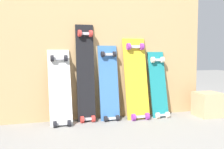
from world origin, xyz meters
name	(u,v)px	position (x,y,z in m)	size (l,w,h in m)	color
ground_plane	(110,118)	(0.00, 0.00, 0.00)	(12.00, 12.00, 0.00)	gray
plywood_wall_panel	(108,48)	(0.00, 0.07, 0.70)	(2.06, 0.04, 1.40)	tan
skateboard_white	(60,91)	(-0.50, -0.07, 0.31)	(0.20, 0.26, 0.75)	silver
skateboard_black	(86,76)	(-0.25, -0.02, 0.43)	(0.17, 0.18, 0.99)	black
skateboard_blue	(109,86)	(-0.02, -0.03, 0.33)	(0.19, 0.19, 0.79)	#386BAD
skateboard_yellow	(136,82)	(0.26, -0.05, 0.37)	(0.23, 0.24, 0.86)	gold
skateboard_teal	(159,87)	(0.51, -0.05, 0.30)	(0.18, 0.23, 0.73)	#197A7F
wooden_crate	(208,104)	(0.99, -0.21, 0.12)	(0.25, 0.25, 0.25)	tan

